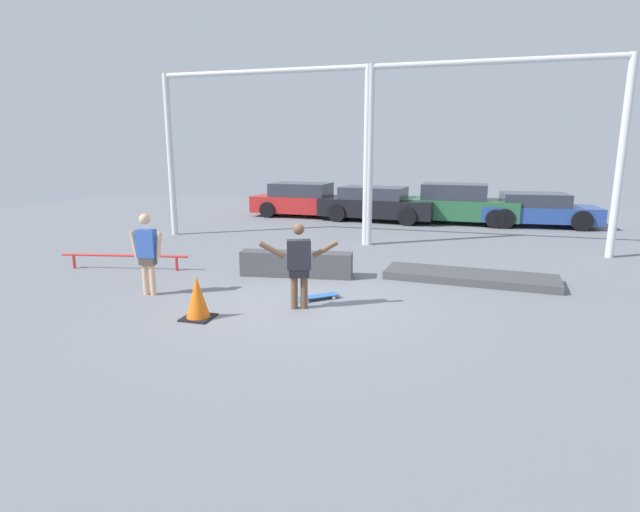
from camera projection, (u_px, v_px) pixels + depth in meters
The scene contains 14 objects.
ground_plane at pixel (304, 305), 9.07m from camera, with size 36.00×36.00×0.00m, color slate.
skateboarder at pixel (299, 263), 8.72m from camera, with size 1.33×0.58×1.53m.
skateboard at pixel (318, 296), 9.39m from camera, with size 0.74×0.68×0.08m.
grind_box at pixel (296, 264), 11.07m from camera, with size 2.48×0.45×0.55m, color #47474C.
manual_pad at pixel (470, 277), 10.72m from camera, with size 3.58×1.08×0.17m, color #47474C.
grind_rail at pixel (124, 257), 11.67m from camera, with size 3.01×0.64×0.36m.
canopy_support_left at pixel (263, 133), 14.95m from camera, with size 6.59×0.20×5.06m.
canopy_support_right at pixel (489, 131), 13.21m from camera, with size 6.59×0.20×5.06m.
parked_car_red at pixel (304, 200), 20.76m from camera, with size 4.31×2.10×1.38m.
parked_car_black at pixel (376, 204), 19.45m from camera, with size 4.57×2.24×1.32m.
parked_car_green at pixel (457, 204), 18.82m from camera, with size 4.36×2.06×1.48m.
parked_car_blue at pixel (537, 210), 18.12m from camera, with size 4.16×2.15×1.20m.
bystander at pixel (147, 250), 9.53m from camera, with size 0.66×0.22×1.59m.
traffic_cone at pixel (197, 298), 8.29m from camera, with size 0.49×0.49×0.73m.
Camera 1 is at (2.66, -8.26, 2.80)m, focal length 28.00 mm.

